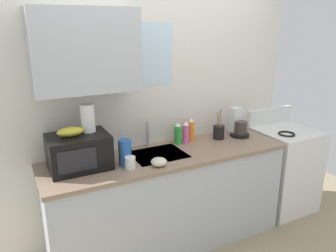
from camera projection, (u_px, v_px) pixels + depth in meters
name	position (u px, v px, depth m)	size (l,w,h in m)	color
kitchen_wall_assembly	(141.00, 98.00, 2.96)	(2.94, 0.42, 2.50)	silver
counter_unit	(168.00, 198.00, 3.00)	(2.17, 0.63, 0.90)	#B2B7BC
sink_faucet	(148.00, 134.00, 3.01)	(0.03, 0.03, 0.23)	#B2B5BA
stove_range	(283.00, 168.00, 3.63)	(0.60, 0.60, 1.08)	white
microwave	(79.00, 152.00, 2.55)	(0.46, 0.35, 0.27)	black
banana_bunch	(70.00, 132.00, 2.47)	(0.20, 0.11, 0.07)	gold
paper_towel_roll	(88.00, 118.00, 2.56)	(0.11, 0.11, 0.22)	white
coffee_maker	(238.00, 126.00, 3.31)	(0.19, 0.21, 0.28)	black
dish_soap_bottle_green	(178.00, 134.00, 3.08)	(0.07, 0.07, 0.21)	green
dish_soap_bottle_pink	(186.00, 133.00, 3.11)	(0.07, 0.07, 0.21)	#E55999
dish_soap_bottle_orange	(191.00, 130.00, 3.18)	(0.06, 0.06, 0.22)	orange
cereal_canister	(125.00, 152.00, 2.62)	(0.10, 0.10, 0.21)	#2659A5
mug_white	(130.00, 162.00, 2.56)	(0.08, 0.08, 0.10)	white
utensil_crock	(219.00, 132.00, 3.23)	(0.11, 0.11, 0.29)	black
small_bowl	(159.00, 162.00, 2.61)	(0.13, 0.13, 0.07)	beige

